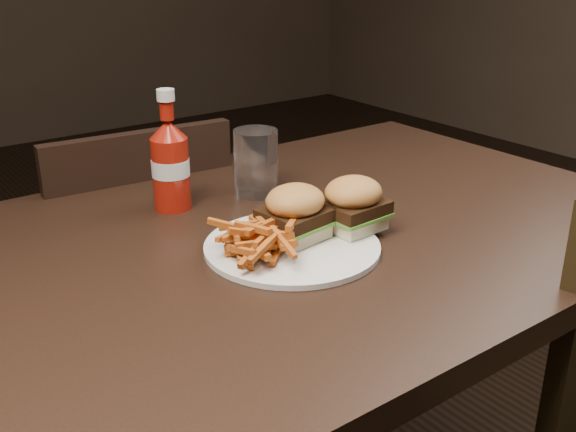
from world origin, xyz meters
TOP-DOWN VIEW (x-y plane):
  - dining_table at (0.00, 0.00)m, footprint 1.20×0.80m
  - chair_far at (-0.09, 0.53)m, footprint 0.41×0.41m
  - plate at (-0.06, -0.06)m, footprint 0.26×0.26m
  - sandwich_half_a at (-0.04, -0.05)m, footprint 0.09×0.09m
  - sandwich_half_b at (0.05, -0.07)m, footprint 0.08×0.08m
  - fries_pile at (-0.12, -0.06)m, footprint 0.12×0.12m
  - ketchup_bottle at (-0.12, 0.19)m, footprint 0.08×0.08m
  - tumbler at (0.03, 0.17)m, footprint 0.09×0.09m

SIDE VIEW (x-z plane):
  - chair_far at x=-0.09m, z-range 0.41..0.45m
  - dining_table at x=0.00m, z-range 0.71..0.75m
  - plate at x=-0.06m, z-range 0.75..0.76m
  - sandwich_half_a at x=-0.04m, z-range 0.76..0.78m
  - sandwich_half_b at x=0.05m, z-range 0.76..0.78m
  - fries_pile at x=-0.12m, z-range 0.76..0.80m
  - tumbler at x=0.03m, z-range 0.74..0.87m
  - ketchup_bottle at x=-0.12m, z-range 0.75..0.87m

